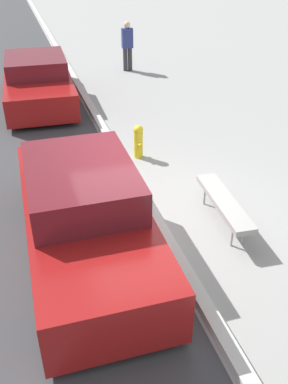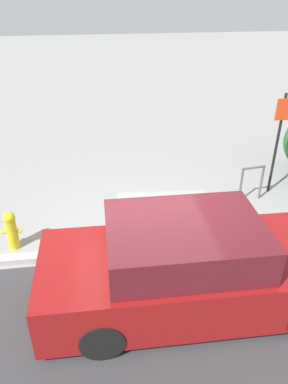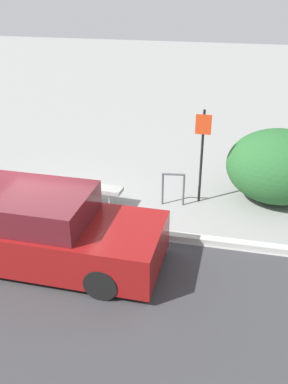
{
  "view_description": "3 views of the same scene",
  "coord_description": "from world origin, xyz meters",
  "px_view_note": "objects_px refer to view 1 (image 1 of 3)",
  "views": [
    {
      "loc": [
        6.03,
        -2.0,
        4.39
      ],
      "look_at": [
        0.29,
        -0.22,
        0.7
      ],
      "focal_mm": 40.0,
      "sensor_mm": 36.0,
      "label": 1
    },
    {
      "loc": [
        -0.67,
        -5.33,
        4.36
      ],
      "look_at": [
        0.21,
        1.12,
        0.6
      ],
      "focal_mm": 35.0,
      "sensor_mm": 36.0,
      "label": 2
    },
    {
      "loc": [
        4.02,
        -7.54,
        4.96
      ],
      "look_at": [
        2.15,
        0.57,
        0.74
      ],
      "focal_mm": 40.0,
      "sensor_mm": 36.0,
      "label": 3
    }
  ],
  "objects_px": {
    "pedestrian": "(127,45)",
    "parked_car_far": "(38,82)",
    "fire_hydrant": "(138,140)",
    "parked_car_near": "(85,215)",
    "bench": "(224,202)"
  },
  "relations": [
    {
      "from": "bench",
      "to": "parked_car_far",
      "type": "relative_size",
      "value": 0.42
    },
    {
      "from": "fire_hydrant",
      "to": "parked_car_far",
      "type": "bearing_deg",
      "value": -157.67
    },
    {
      "from": "bench",
      "to": "parked_car_near",
      "type": "distance_m",
      "value": 2.41
    },
    {
      "from": "fire_hydrant",
      "to": "bench",
      "type": "bearing_deg",
      "value": 13.15
    },
    {
      "from": "fire_hydrant",
      "to": "parked_car_near",
      "type": "distance_m",
      "value": 3.38
    },
    {
      "from": "bench",
      "to": "parked_car_near",
      "type": "bearing_deg",
      "value": -85.84
    },
    {
      "from": "pedestrian",
      "to": "parked_car_near",
      "type": "height_order",
      "value": "pedestrian"
    },
    {
      "from": "fire_hydrant",
      "to": "pedestrian",
      "type": "relative_size",
      "value": 0.45
    },
    {
      "from": "fire_hydrant",
      "to": "parked_car_near",
      "type": "relative_size",
      "value": 0.17
    },
    {
      "from": "bench",
      "to": "parked_car_near",
      "type": "relative_size",
      "value": 0.41
    },
    {
      "from": "pedestrian",
      "to": "parked_car_far",
      "type": "distance_m",
      "value": 4.23
    },
    {
      "from": "bench",
      "to": "fire_hydrant",
      "type": "relative_size",
      "value": 2.41
    },
    {
      "from": "parked_car_near",
      "to": "parked_car_far",
      "type": "relative_size",
      "value": 1.02
    },
    {
      "from": "fire_hydrant",
      "to": "parked_car_near",
      "type": "bearing_deg",
      "value": -30.74
    },
    {
      "from": "bench",
      "to": "parked_car_near",
      "type": "height_order",
      "value": "parked_car_near"
    }
  ]
}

